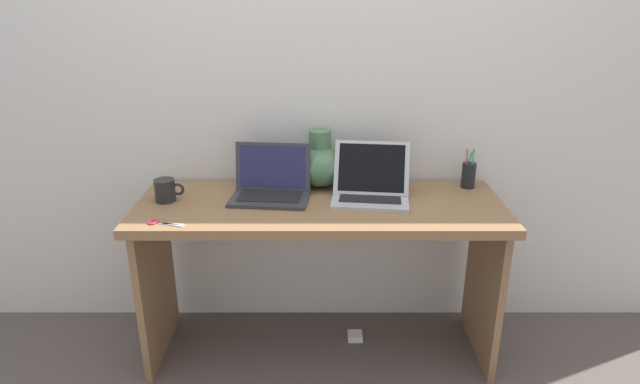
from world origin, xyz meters
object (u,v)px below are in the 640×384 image
at_px(laptop_left, 271,183).
at_px(green_vase, 320,164).
at_px(coffee_mug, 166,190).
at_px(power_brick, 355,336).
at_px(scissors, 160,223).
at_px(pen_cup, 468,175).
at_px(laptop_right, 371,184).

relative_size(laptop_left, green_vase, 1.35).
distance_m(green_vase, coffee_mug, 0.69).
xyz_separation_m(laptop_left, power_brick, (0.38, -0.01, -0.78)).
xyz_separation_m(laptop_left, scissors, (-0.41, -0.29, -0.06)).
relative_size(laptop_left, pen_cup, 1.92).
bearing_deg(pen_cup, power_brick, -166.73).
height_order(pen_cup, scissors, pen_cup).
bearing_deg(power_brick, scissors, -160.13).
height_order(laptop_left, pen_cup, laptop_left).
distance_m(green_vase, scissors, 0.76).
xyz_separation_m(pen_cup, scissors, (-1.29, -0.40, -0.06)).
distance_m(laptop_left, laptop_right, 0.43).
relative_size(laptop_right, pen_cup, 1.93).
distance_m(laptop_right, scissors, 0.89).
height_order(laptop_left, scissors, laptop_left).
height_order(laptop_left, green_vase, green_vase).
bearing_deg(laptop_right, scissors, -161.54).
distance_m(laptop_right, pen_cup, 0.47).
height_order(green_vase, power_brick, green_vase).
distance_m(laptop_right, coffee_mug, 0.88).
bearing_deg(laptop_left, coffee_mug, -173.11).
bearing_deg(laptop_right, power_brick, 173.89).
distance_m(laptop_right, green_vase, 0.27).
relative_size(laptop_left, laptop_right, 1.00).
bearing_deg(scissors, laptop_left, 35.39).
xyz_separation_m(green_vase, scissors, (-0.62, -0.43, -0.10)).
distance_m(pen_cup, power_brick, 0.94).
bearing_deg(green_vase, power_brick, -40.46).
relative_size(laptop_right, coffee_mug, 2.79).
bearing_deg(power_brick, coffee_mug, -176.62).
bearing_deg(pen_cup, laptop_right, -164.72).
height_order(laptop_left, power_brick, laptop_left).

